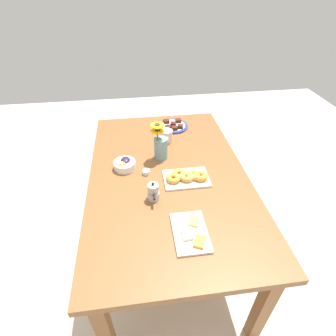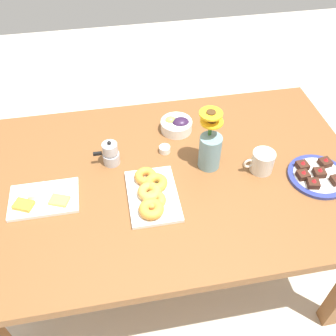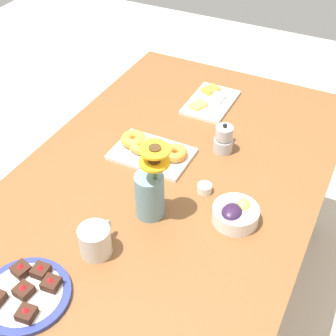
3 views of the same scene
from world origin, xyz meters
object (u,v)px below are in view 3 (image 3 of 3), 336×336
Objects in this scene: dining_table at (168,195)px; jam_cup_honey at (205,188)px; coffee_mug at (95,240)px; croissant_platter at (152,150)px; flower_vase at (150,191)px; dessert_plate at (26,294)px; moka_pot at (224,139)px; cheese_platter at (211,101)px; grape_bowl at (235,214)px.

jam_cup_honey is (-0.01, -0.14, 0.10)m from dining_table.
jam_cup_honey is (0.37, -0.18, -0.03)m from coffee_mug.
flower_vase reaches higher than croissant_platter.
dessert_plate is (-0.21, 0.08, -0.04)m from coffee_mug.
flower_vase is (-0.26, -0.13, 0.07)m from croissant_platter.
moka_pot is at bearing -12.16° from flower_vase.
croissant_platter is 1.16× the size of dessert_plate.
jam_cup_honey is 0.21m from flower_vase.
dessert_plate is at bearing 160.04° from flower_vase.
cheese_platter is (0.49, 0.05, 0.10)m from dining_table.
dining_table is at bearing 71.72° from grape_bowl.
moka_pot is at bearing -14.26° from coffee_mug.
croissant_platter is (-0.41, 0.06, 0.01)m from cheese_platter.
dining_table is at bearing -174.51° from cheese_platter.
croissant_platter is at bearing 65.51° from grape_bowl.
flower_vase reaches higher than dining_table.
dessert_plate reaches higher than jam_cup_honey.
moka_pot reaches higher than dining_table.
dessert_plate is at bearing 178.48° from croissant_platter.
dessert_plate reaches higher than cheese_platter.
moka_pot reaches higher than jam_cup_honey.
croissant_platter is 0.26m from moka_pot.
grape_bowl is 1.20× the size of moka_pot.
dining_table is 0.31m from grape_bowl.
dining_table is 0.61m from dessert_plate.
dessert_plate reaches higher than dining_table.
croissant_platter reaches higher than jam_cup_honey.
coffee_mug is 2.64× the size of jam_cup_honey.
croissant_platter is 2.35× the size of moka_pot.
coffee_mug is (-0.38, 0.04, 0.13)m from dining_table.
jam_cup_honey is 0.64m from dessert_plate.
cheese_platter is 1.08× the size of dessert_plate.
moka_pot is (-0.27, -0.16, 0.04)m from cheese_platter.
grape_bowl is (0.29, -0.31, -0.02)m from coffee_mug.
cheese_platter is (0.87, 0.01, -0.04)m from coffee_mug.
flower_vase is at bearing -18.21° from coffee_mug.
dessert_plate is at bearing 155.71° from jam_cup_honey.
moka_pot reaches higher than croissant_platter.
moka_pot is at bearing 6.38° from jam_cup_honey.
dessert_plate is 0.45m from flower_vase.
coffee_mug is 0.22m from flower_vase.
cheese_platter is 0.54m from jam_cup_honey.
coffee_mug is 0.43m from grape_bowl.
coffee_mug is 0.62m from moka_pot.
cheese_platter is (0.58, 0.32, -0.02)m from grape_bowl.
jam_cup_honey is 0.40× the size of moka_pot.
moka_pot is (0.40, -0.09, -0.04)m from flower_vase.
dessert_plate is 0.85m from moka_pot.
dessert_plate is at bearing 168.25° from dining_table.
cheese_platter is at bearing 20.29° from jam_cup_honey.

